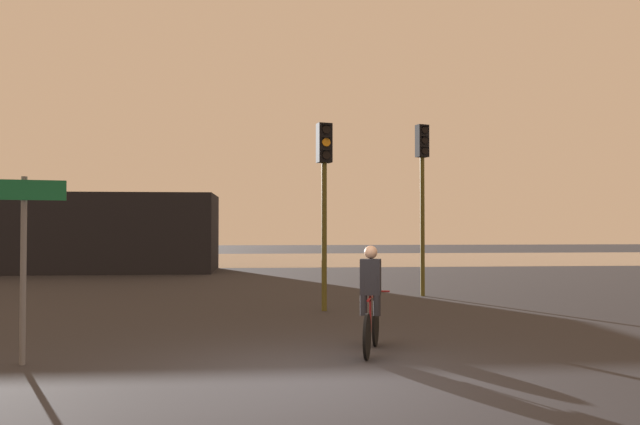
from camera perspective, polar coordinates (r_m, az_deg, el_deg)
ground_plane at (r=7.93m, az=-0.45°, el=-15.17°), size 120.00×120.00×0.00m
water_strip at (r=37.50m, az=-4.09°, el=-4.28°), size 80.00×16.00×0.01m
distant_building at (r=28.72m, az=-22.10°, el=-1.75°), size 12.51×4.00×3.33m
traffic_light_far_right at (r=17.56m, az=9.34°, el=3.18°), size 0.38×0.40×4.75m
traffic_light_center at (r=14.23m, az=0.40°, el=3.00°), size 0.37×0.39×4.28m
direction_sign_post at (r=9.53m, az=-25.49°, el=-2.42°), size 1.08×0.26×2.60m
cyclist at (r=9.49m, az=4.68°, el=-7.86°), size 0.63×1.65×1.62m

